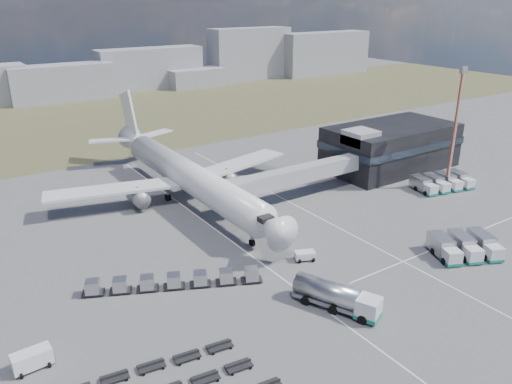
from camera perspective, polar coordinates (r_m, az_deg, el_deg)
ground at (r=73.71m, az=3.44°, el=-8.79°), size 420.00×420.00×0.00m
grass_strip at (r=169.22m, az=-19.77°, el=7.48°), size 420.00×90.00×0.01m
lane_markings at (r=81.25m, az=7.70°, el=-5.92°), size 47.12×110.00×0.01m
terminal at (r=118.63m, az=15.10°, el=5.10°), size 30.40×16.40×11.00m
jet_bridge at (r=95.16m, az=3.76°, el=1.71°), size 30.30×3.80×7.05m
airliner at (r=96.88m, az=-8.09°, el=2.05°), size 51.59×64.53×17.62m
skyline at (r=207.19m, az=-22.90°, el=12.22°), size 309.68×25.85×24.47m
fuel_tanker at (r=65.01m, az=9.19°, el=-11.70°), size 7.18×11.36×3.62m
pushback_tug at (r=75.98m, az=5.60°, el=-7.27°), size 3.48×2.80×1.40m
utility_van at (r=60.67m, az=-24.21°, el=-17.11°), size 4.12×2.04×2.17m
catering_truck at (r=107.85m, az=-8.10°, el=1.86°), size 3.61×6.21×2.67m
service_trucks_near at (r=82.94m, az=22.72°, el=-5.75°), size 11.16×10.02×2.78m
service_trucks_far at (r=109.86m, az=20.51°, el=1.06°), size 12.79×8.76×2.60m
uld_row at (r=69.54m, az=-9.37°, el=-10.00°), size 22.70×11.79×1.88m
floodlight_mast at (r=107.29m, az=21.76°, el=6.58°), size 2.35×1.91×24.70m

